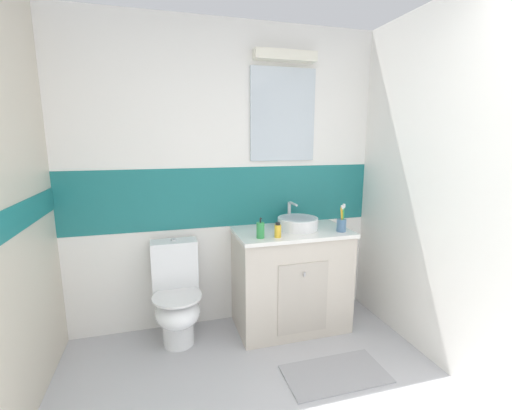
{
  "coord_description": "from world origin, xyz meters",
  "views": [
    {
      "loc": [
        -0.53,
        -0.4,
        1.58
      ],
      "look_at": [
        0.11,
        1.89,
        1.12
      ],
      "focal_mm": 24.1,
      "sensor_mm": 36.0,
      "label": 1
    }
  ],
  "objects_px": {
    "toilet": "(177,297)",
    "sink_basin": "(298,223)",
    "toothbrush_cup": "(342,224)",
    "lotion_bottle_short": "(278,230)",
    "soap_dispenser": "(260,230)"
  },
  "relations": [
    {
      "from": "sink_basin",
      "to": "toothbrush_cup",
      "type": "bearing_deg",
      "value": -28.01
    },
    {
      "from": "sink_basin",
      "to": "lotion_bottle_short",
      "type": "bearing_deg",
      "value": -142.32
    },
    {
      "from": "toothbrush_cup",
      "to": "lotion_bottle_short",
      "type": "height_order",
      "value": "toothbrush_cup"
    },
    {
      "from": "sink_basin",
      "to": "toilet",
      "type": "relative_size",
      "value": 0.47
    },
    {
      "from": "sink_basin",
      "to": "toilet",
      "type": "height_order",
      "value": "sink_basin"
    },
    {
      "from": "toothbrush_cup",
      "to": "lotion_bottle_short",
      "type": "xyz_separation_m",
      "value": [
        -0.55,
        -0.02,
        -0.01
      ]
    },
    {
      "from": "toothbrush_cup",
      "to": "soap_dispenser",
      "type": "bearing_deg",
      "value": 180.0
    },
    {
      "from": "sink_basin",
      "to": "soap_dispenser",
      "type": "distance_m",
      "value": 0.4
    },
    {
      "from": "toilet",
      "to": "sink_basin",
      "type": "bearing_deg",
      "value": -0.75
    },
    {
      "from": "soap_dispenser",
      "to": "toilet",
      "type": "bearing_deg",
      "value": 164.13
    },
    {
      "from": "sink_basin",
      "to": "lotion_bottle_short",
      "type": "distance_m",
      "value": 0.3
    },
    {
      "from": "soap_dispenser",
      "to": "lotion_bottle_short",
      "type": "distance_m",
      "value": 0.13
    },
    {
      "from": "toilet",
      "to": "soap_dispenser",
      "type": "height_order",
      "value": "soap_dispenser"
    },
    {
      "from": "soap_dispenser",
      "to": "lotion_bottle_short",
      "type": "height_order",
      "value": "soap_dispenser"
    },
    {
      "from": "toilet",
      "to": "lotion_bottle_short",
      "type": "bearing_deg",
      "value": -14.48
    }
  ]
}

